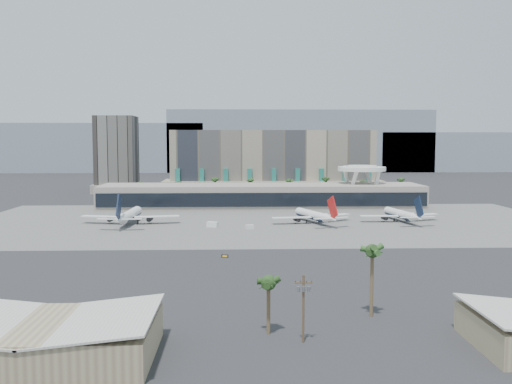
{
  "coord_description": "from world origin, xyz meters",
  "views": [
    {
      "loc": [
        -13.63,
        -192.47,
        35.08
      ],
      "look_at": [
        -5.45,
        40.0,
        14.27
      ],
      "focal_mm": 40.0,
      "sensor_mm": 36.0,
      "label": 1
    }
  ],
  "objects_px": {
    "airliner_centre": "(314,215)",
    "service_vehicle_b": "(250,227)",
    "airliner_right": "(401,214)",
    "taxiway_sign": "(225,256)",
    "airliner_left": "(129,215)",
    "service_vehicle_a": "(213,224)",
    "utility_pole": "(303,303)"
  },
  "relations": [
    {
      "from": "airliner_centre",
      "to": "utility_pole",
      "type": "bearing_deg",
      "value": -118.51
    },
    {
      "from": "airliner_left",
      "to": "taxiway_sign",
      "type": "relative_size",
      "value": 20.79
    },
    {
      "from": "airliner_left",
      "to": "service_vehicle_a",
      "type": "xyz_separation_m",
      "value": [
        35.53,
        -9.83,
        -2.68
      ]
    },
    {
      "from": "airliner_centre",
      "to": "airliner_right",
      "type": "height_order",
      "value": "airliner_centre"
    },
    {
      "from": "taxiway_sign",
      "to": "airliner_centre",
      "type": "bearing_deg",
      "value": 74.31
    },
    {
      "from": "airliner_left",
      "to": "service_vehicle_a",
      "type": "bearing_deg",
      "value": -13.5
    },
    {
      "from": "airliner_left",
      "to": "service_vehicle_b",
      "type": "bearing_deg",
      "value": -14.78
    },
    {
      "from": "airliner_left",
      "to": "service_vehicle_b",
      "type": "xyz_separation_m",
      "value": [
        50.58,
        -15.22,
        -2.94
      ]
    },
    {
      "from": "service_vehicle_b",
      "to": "taxiway_sign",
      "type": "xyz_separation_m",
      "value": [
        -8.83,
        -56.09,
        -0.37
      ]
    },
    {
      "from": "airliner_left",
      "to": "airliner_centre",
      "type": "relative_size",
      "value": 1.18
    },
    {
      "from": "utility_pole",
      "to": "airliner_right",
      "type": "height_order",
      "value": "airliner_right"
    },
    {
      "from": "utility_pole",
      "to": "airliner_centre",
      "type": "distance_m",
      "value": 146.79
    },
    {
      "from": "airliner_right",
      "to": "service_vehicle_a",
      "type": "bearing_deg",
      "value": 179.28
    },
    {
      "from": "utility_pole",
      "to": "service_vehicle_b",
      "type": "relative_size",
      "value": 3.68
    },
    {
      "from": "service_vehicle_a",
      "to": "airliner_centre",
      "type": "bearing_deg",
      "value": 34.21
    },
    {
      "from": "service_vehicle_b",
      "to": "utility_pole",
      "type": "bearing_deg",
      "value": -99.58
    },
    {
      "from": "airliner_centre",
      "to": "service_vehicle_a",
      "type": "relative_size",
      "value": 8.21
    },
    {
      "from": "airliner_left",
      "to": "service_vehicle_a",
      "type": "height_order",
      "value": "airliner_left"
    },
    {
      "from": "airliner_right",
      "to": "taxiway_sign",
      "type": "xyz_separation_m",
      "value": [
        -75.41,
        -74.37,
        -2.8
      ]
    },
    {
      "from": "airliner_left",
      "to": "taxiway_sign",
      "type": "distance_m",
      "value": 82.7
    },
    {
      "from": "airliner_left",
      "to": "airliner_right",
      "type": "xyz_separation_m",
      "value": [
        117.15,
        3.06,
        -0.51
      ]
    },
    {
      "from": "service_vehicle_a",
      "to": "airliner_right",
      "type": "bearing_deg",
      "value": 29.65
    },
    {
      "from": "airliner_left",
      "to": "service_vehicle_a",
      "type": "distance_m",
      "value": 36.96
    },
    {
      "from": "airliner_centre",
      "to": "airliner_right",
      "type": "distance_m",
      "value": 38.76
    },
    {
      "from": "service_vehicle_a",
      "to": "taxiway_sign",
      "type": "distance_m",
      "value": 61.8
    },
    {
      "from": "service_vehicle_b",
      "to": "taxiway_sign",
      "type": "distance_m",
      "value": 56.78
    },
    {
      "from": "airliner_centre",
      "to": "service_vehicle_a",
      "type": "xyz_separation_m",
      "value": [
        -42.95,
        -10.34,
        -2.25
      ]
    },
    {
      "from": "service_vehicle_a",
      "to": "service_vehicle_b",
      "type": "bearing_deg",
      "value": 0.97
    },
    {
      "from": "airliner_centre",
      "to": "service_vehicle_b",
      "type": "height_order",
      "value": "airliner_centre"
    },
    {
      "from": "airliner_left",
      "to": "taxiway_sign",
      "type": "height_order",
      "value": "airliner_left"
    },
    {
      "from": "airliner_right",
      "to": "taxiway_sign",
      "type": "relative_size",
      "value": 17.84
    },
    {
      "from": "airliner_left",
      "to": "airliner_right",
      "type": "relative_size",
      "value": 1.16
    }
  ]
}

